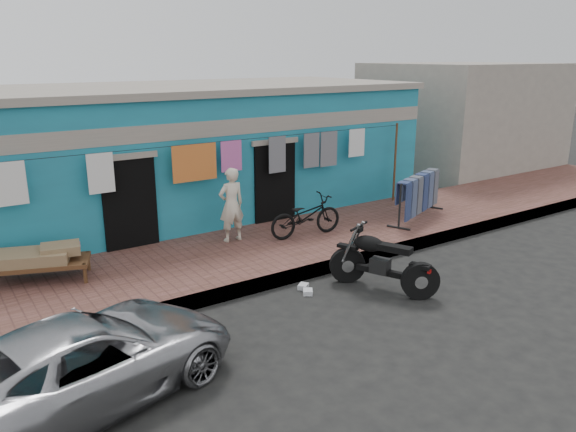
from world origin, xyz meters
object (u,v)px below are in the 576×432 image
object	(u,v)px
car	(84,360)
jeans_rack	(418,196)
charpoy	(39,265)
motorcycle	(383,260)
seated_person	(231,205)
bicycle	(306,212)

from	to	relation	value
car	jeans_rack	xyz separation A→B (m)	(8.65, 2.79, 0.24)
charpoy	jeans_rack	distance (m)	8.49
motorcycle	jeans_rack	world-z (taller)	jeans_rack
jeans_rack	seated_person	bearing A→B (deg)	167.89
motorcycle	jeans_rack	bearing A→B (deg)	12.01
car	charpoy	world-z (taller)	car
motorcycle	jeans_rack	size ratio (longest dim) A/B	0.82
car	motorcycle	world-z (taller)	motorcycle
car	seated_person	xyz separation A→B (m)	(4.08, 3.77, 0.49)
car	bicycle	bearing A→B (deg)	-75.45
seated_person	car	bearing A→B (deg)	42.45
seated_person	motorcycle	distance (m)	3.58
bicycle	motorcycle	distance (m)	2.74
car	bicycle	world-z (taller)	bicycle
car	jeans_rack	bearing A→B (deg)	-87.14
car	seated_person	world-z (taller)	seated_person
seated_person	charpoy	world-z (taller)	seated_person
bicycle	jeans_rack	distance (m)	3.10
seated_person	charpoy	distance (m)	3.89
car	motorcycle	bearing A→B (deg)	-100.22
seated_person	motorcycle	world-z (taller)	seated_person
charpoy	car	bearing A→B (deg)	-93.29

